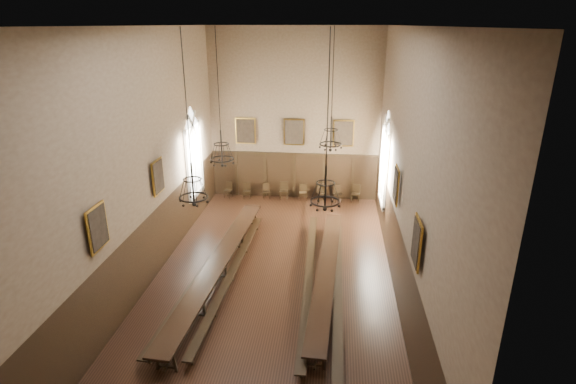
% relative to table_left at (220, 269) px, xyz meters
% --- Properties ---
extents(floor, '(9.00, 18.00, 0.02)m').
position_rel_table_left_xyz_m(floor, '(1.98, -0.10, -0.43)').
color(floor, black).
rests_on(floor, ground).
extents(ceiling, '(9.00, 18.00, 0.02)m').
position_rel_table_left_xyz_m(ceiling, '(1.98, -0.10, 8.59)').
color(ceiling, black).
rests_on(ceiling, ground).
extents(wall_back, '(9.00, 0.02, 9.00)m').
position_rel_table_left_xyz_m(wall_back, '(1.98, 8.91, 4.08)').
color(wall_back, '#79634A').
rests_on(wall_back, ground).
extents(wall_front, '(9.00, 0.02, 9.00)m').
position_rel_table_left_xyz_m(wall_front, '(1.98, -9.11, 4.08)').
color(wall_front, '#79634A').
rests_on(wall_front, ground).
extents(wall_left, '(0.02, 18.00, 9.00)m').
position_rel_table_left_xyz_m(wall_left, '(-2.53, -0.10, 4.08)').
color(wall_left, '#79634A').
rests_on(wall_left, ground).
extents(wall_right, '(0.02, 18.00, 9.00)m').
position_rel_table_left_xyz_m(wall_right, '(6.49, -0.10, 4.08)').
color(wall_right, '#79634A').
rests_on(wall_right, ground).
extents(wainscot_panelling, '(9.00, 18.00, 2.50)m').
position_rel_table_left_xyz_m(wainscot_panelling, '(1.98, -0.10, 0.83)').
color(wainscot_panelling, black).
rests_on(wainscot_panelling, floor).
extents(table_left, '(1.39, 10.80, 0.84)m').
position_rel_table_left_xyz_m(table_left, '(0.00, 0.00, 0.00)').
color(table_left, black).
rests_on(table_left, floor).
extents(table_right, '(1.13, 9.68, 0.75)m').
position_rel_table_left_xyz_m(table_right, '(4.01, 0.03, -0.04)').
color(table_right, black).
rests_on(table_right, floor).
extents(bench_left_outer, '(1.00, 10.20, 0.46)m').
position_rel_table_left_xyz_m(bench_left_outer, '(-0.55, 0.05, -0.13)').
color(bench_left_outer, black).
rests_on(bench_left_outer, floor).
extents(bench_left_inner, '(0.64, 9.75, 0.44)m').
position_rel_table_left_xyz_m(bench_left_inner, '(0.51, -0.07, -0.14)').
color(bench_left_inner, black).
rests_on(bench_left_inner, floor).
extents(bench_right_inner, '(0.48, 10.27, 0.46)m').
position_rel_table_left_xyz_m(bench_right_inner, '(3.36, 0.00, -0.13)').
color(bench_right_inner, black).
rests_on(bench_right_inner, floor).
extents(bench_right_outer, '(0.31, 10.35, 0.47)m').
position_rel_table_left_xyz_m(bench_right_outer, '(4.43, -0.23, -0.12)').
color(bench_right_outer, black).
rests_on(bench_right_outer, floor).
extents(chair_0, '(0.49, 0.49, 0.89)m').
position_rel_table_left_xyz_m(chair_0, '(-1.64, 8.40, -0.15)').
color(chair_0, black).
rests_on(chair_0, floor).
extents(chair_1, '(0.43, 0.43, 0.87)m').
position_rel_table_left_xyz_m(chair_1, '(-0.58, 8.42, -0.16)').
color(chair_1, black).
rests_on(chair_1, floor).
extents(chair_2, '(0.47, 0.47, 0.86)m').
position_rel_table_left_xyz_m(chair_2, '(0.49, 8.49, -0.16)').
color(chair_2, black).
rests_on(chair_2, floor).
extents(chair_3, '(0.45, 0.45, 0.96)m').
position_rel_table_left_xyz_m(chair_3, '(1.45, 8.52, -0.13)').
color(chair_3, black).
rests_on(chair_3, floor).
extents(chair_4, '(0.44, 0.44, 0.90)m').
position_rel_table_left_xyz_m(chair_4, '(2.52, 8.47, -0.15)').
color(chair_4, black).
rests_on(chair_4, floor).
extents(chair_5, '(0.54, 0.54, 0.96)m').
position_rel_table_left_xyz_m(chair_5, '(3.53, 8.39, -0.13)').
color(chair_5, black).
rests_on(chair_5, floor).
extents(chair_6, '(0.50, 0.50, 0.92)m').
position_rel_table_left_xyz_m(chair_6, '(4.41, 8.40, -0.14)').
color(chair_6, black).
rests_on(chair_6, floor).
extents(chair_7, '(0.49, 0.49, 0.96)m').
position_rel_table_left_xyz_m(chair_7, '(5.36, 8.50, -0.13)').
color(chair_7, black).
rests_on(chair_7, floor).
extents(chandelier_back_left, '(0.95, 0.95, 5.14)m').
position_rel_table_left_xyz_m(chandelier_back_left, '(-0.28, 2.32, 3.92)').
color(chandelier_back_left, black).
rests_on(chandelier_back_left, ceiling).
extents(chandelier_back_right, '(0.88, 0.88, 4.52)m').
position_rel_table_left_xyz_m(chandelier_back_right, '(3.97, 2.79, 4.51)').
color(chandelier_back_right, black).
rests_on(chandelier_back_right, ceiling).
extents(chandelier_front_left, '(0.84, 0.84, 4.74)m').
position_rel_table_left_xyz_m(chandelier_front_left, '(0.17, -2.78, 4.30)').
color(chandelier_front_left, black).
rests_on(chandelier_front_left, ceiling).
extents(chandelier_front_right, '(0.82, 0.82, 4.63)m').
position_rel_table_left_xyz_m(chandelier_front_right, '(3.92, -2.99, 4.41)').
color(chandelier_front_right, black).
rests_on(chandelier_front_right, ceiling).
extents(portrait_back_0, '(1.10, 0.12, 1.40)m').
position_rel_table_left_xyz_m(portrait_back_0, '(-0.62, 8.78, 3.28)').
color(portrait_back_0, '#A67927').
rests_on(portrait_back_0, wall_back).
extents(portrait_back_1, '(1.10, 0.12, 1.40)m').
position_rel_table_left_xyz_m(portrait_back_1, '(1.98, 8.78, 3.28)').
color(portrait_back_1, '#A67927').
rests_on(portrait_back_1, wall_back).
extents(portrait_back_2, '(1.10, 0.12, 1.40)m').
position_rel_table_left_xyz_m(portrait_back_2, '(4.58, 8.78, 3.28)').
color(portrait_back_2, '#A67927').
rests_on(portrait_back_2, wall_back).
extents(portrait_left_0, '(0.12, 1.00, 1.30)m').
position_rel_table_left_xyz_m(portrait_left_0, '(-2.40, 0.90, 3.28)').
color(portrait_left_0, '#A67927').
rests_on(portrait_left_0, wall_left).
extents(portrait_left_1, '(0.12, 1.00, 1.30)m').
position_rel_table_left_xyz_m(portrait_left_1, '(-2.40, -3.60, 3.28)').
color(portrait_left_1, '#A67927').
rests_on(portrait_left_1, wall_left).
extents(portrait_right_0, '(0.12, 1.00, 1.30)m').
position_rel_table_left_xyz_m(portrait_right_0, '(6.36, 0.90, 3.28)').
color(portrait_right_0, '#A67927').
rests_on(portrait_right_0, wall_right).
extents(portrait_right_1, '(0.12, 1.00, 1.30)m').
position_rel_table_left_xyz_m(portrait_right_1, '(6.36, -3.60, 3.28)').
color(portrait_right_1, '#A67927').
rests_on(portrait_right_1, wall_right).
extents(window_right, '(0.20, 2.20, 4.60)m').
position_rel_table_left_xyz_m(window_right, '(6.41, 5.40, 2.98)').
color(window_right, white).
rests_on(window_right, wall_right).
extents(window_left, '(0.20, 2.20, 4.60)m').
position_rel_table_left_xyz_m(window_left, '(-2.45, 5.40, 2.98)').
color(window_left, white).
rests_on(window_left, wall_left).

